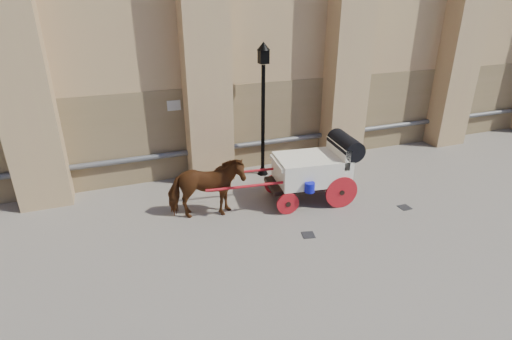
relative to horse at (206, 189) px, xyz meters
name	(u,v)px	position (x,y,z in m)	size (l,w,h in m)	color
ground	(281,224)	(1.76, -1.11, -0.87)	(90.00, 90.00, 0.00)	slate
horse	(206,189)	(0.00, 0.00, 0.00)	(0.94, 2.07, 1.75)	#582911
carriage	(316,167)	(3.29, -0.12, 0.19)	(4.61, 1.74, 1.97)	black
street_lamp	(263,108)	(2.50, 2.15, 1.47)	(0.41, 0.41, 4.39)	black
drain_grate_near	(308,235)	(2.20, -1.84, -0.87)	(0.32, 0.32, 0.01)	black
drain_grate_far	(405,207)	(5.51, -1.53, -0.87)	(0.32, 0.32, 0.01)	black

